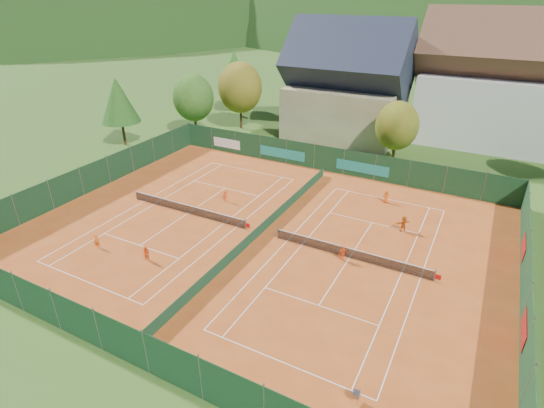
% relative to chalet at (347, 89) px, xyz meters
% --- Properties ---
extents(ground, '(600.00, 600.00, 0.00)m').
position_rel_chalet_xyz_m(ground, '(3.00, -30.00, -6.64)').
color(ground, '#2E5019').
rests_on(ground, ground).
extents(clay_pad, '(40.00, 32.00, 0.01)m').
position_rel_chalet_xyz_m(clay_pad, '(3.00, -30.00, -6.62)').
color(clay_pad, '#A74518').
rests_on(clay_pad, ground).
extents(court_markings_left, '(11.03, 23.83, 0.00)m').
position_rel_chalet_xyz_m(court_markings_left, '(-5.00, -30.00, -6.61)').
color(court_markings_left, white).
rests_on(court_markings_left, ground).
extents(court_markings_right, '(11.03, 23.83, 0.00)m').
position_rel_chalet_xyz_m(court_markings_right, '(11.00, -30.00, -6.61)').
color(court_markings_right, white).
rests_on(court_markings_right, ground).
extents(tennis_net_left, '(13.30, 0.10, 1.02)m').
position_rel_chalet_xyz_m(tennis_net_left, '(-4.85, -30.00, -6.12)').
color(tennis_net_left, '#59595B').
rests_on(tennis_net_left, ground).
extents(tennis_net_right, '(13.30, 0.10, 1.02)m').
position_rel_chalet_xyz_m(tennis_net_right, '(11.15, -30.00, -6.12)').
color(tennis_net_right, '#59595B').
rests_on(tennis_net_right, ground).
extents(court_divider, '(0.03, 28.80, 1.00)m').
position_rel_chalet_xyz_m(court_divider, '(3.00, -30.00, -6.12)').
color(court_divider, '#153B24').
rests_on(court_divider, ground).
extents(fence_north, '(40.00, 0.10, 3.00)m').
position_rel_chalet_xyz_m(fence_north, '(2.54, -14.01, -5.16)').
color(fence_north, '#14391E').
rests_on(fence_north, ground).
extents(fence_south, '(40.00, 0.04, 3.00)m').
position_rel_chalet_xyz_m(fence_south, '(3.00, -46.00, -5.12)').
color(fence_south, '#14381D').
rests_on(fence_south, ground).
extents(fence_west, '(0.04, 32.00, 3.00)m').
position_rel_chalet_xyz_m(fence_west, '(-17.00, -30.00, -5.12)').
color(fence_west, '#12321A').
rests_on(fence_west, ground).
extents(fence_east, '(0.09, 32.00, 3.00)m').
position_rel_chalet_xyz_m(fence_east, '(23.00, -29.95, -5.14)').
color(fence_east, '#163C20').
rests_on(fence_east, ground).
extents(chalet, '(16.20, 12.00, 16.00)m').
position_rel_chalet_xyz_m(chalet, '(0.00, 0.00, 0.00)').
color(chalet, '#C1B388').
rests_on(chalet, ground).
extents(hotel_block_a, '(21.60, 11.00, 17.25)m').
position_rel_chalet_xyz_m(hotel_block_a, '(19.00, 6.00, 0.76)').
color(hotel_block_a, silver).
rests_on(hotel_block_a, ground).
extents(tree_west_front, '(5.72, 5.72, 8.69)m').
position_rel_chalet_xyz_m(tree_west_front, '(-19.00, -10.00, -1.23)').
color(tree_west_front, '#422F17').
rests_on(tree_west_front, ground).
extents(tree_west_mid, '(6.44, 6.44, 9.78)m').
position_rel_chalet_xyz_m(tree_west_mid, '(-15.00, -4.00, -0.56)').
color(tree_west_mid, '#402C17').
rests_on(tree_west_mid, ground).
extents(tree_west_back, '(5.60, 5.60, 10.00)m').
position_rel_chalet_xyz_m(tree_west_back, '(-21.00, 4.00, 0.11)').
color(tree_west_back, '#4C351B').
rests_on(tree_west_back, ground).
extents(tree_center, '(5.01, 5.01, 7.60)m').
position_rel_chalet_xyz_m(tree_center, '(9.00, -8.00, -1.91)').
color(tree_center, '#432A18').
rests_on(tree_center, ground).
extents(tree_west_side, '(5.04, 5.04, 9.00)m').
position_rel_chalet_xyz_m(tree_west_side, '(-25.00, -18.00, -0.56)').
color(tree_west_side, '#473019').
rests_on(tree_west_side, ground).
extents(mountain_backdrop, '(820.00, 530.00, 242.00)m').
position_rel_chalet_xyz_m(mountain_backdrop, '(31.54, 203.48, -46.26)').
color(mountain_backdrop, black).
rests_on(mountain_backdrop, ground).
extents(ball_hopper, '(0.34, 0.34, 0.80)m').
position_rel_chalet_xyz_m(ball_hopper, '(15.51, -42.44, -6.07)').
color(ball_hopper, slate).
rests_on(ball_hopper, ground).
extents(loose_ball_0, '(0.07, 0.07, 0.07)m').
position_rel_chalet_xyz_m(loose_ball_0, '(-5.63, -37.62, -6.59)').
color(loose_ball_0, '#CCD833').
rests_on(loose_ball_0, ground).
extents(loose_ball_1, '(0.07, 0.07, 0.07)m').
position_rel_chalet_xyz_m(loose_ball_1, '(5.32, -38.81, -6.59)').
color(loose_ball_1, '#CCD833').
rests_on(loose_ball_1, ground).
extents(player_left_near, '(0.53, 0.47, 1.22)m').
position_rel_chalet_xyz_m(player_left_near, '(-7.86, -38.20, -6.01)').
color(player_left_near, orange).
rests_on(player_left_near, ground).
extents(player_left_mid, '(0.66, 0.53, 1.27)m').
position_rel_chalet_xyz_m(player_left_mid, '(-2.92, -37.77, -5.99)').
color(player_left_mid, '#FD5716').
rests_on(player_left_mid, ground).
extents(player_left_far, '(0.84, 0.57, 1.19)m').
position_rel_chalet_xyz_m(player_left_far, '(-3.23, -26.16, -6.03)').
color(player_left_far, '#F65015').
rests_on(player_left_far, ground).
extents(player_right_near, '(0.71, 0.83, 1.33)m').
position_rel_chalet_xyz_m(player_right_near, '(10.62, -30.60, -5.96)').
color(player_right_near, '#FE5816').
rests_on(player_right_near, ground).
extents(player_right_far_a, '(0.70, 0.51, 1.32)m').
position_rel_chalet_xyz_m(player_right_far_a, '(11.02, -18.94, -5.96)').
color(player_right_far_a, '#E35514').
rests_on(player_right_far_a, ground).
extents(player_right_far_b, '(1.29, 1.25, 1.47)m').
position_rel_chalet_xyz_m(player_right_far_b, '(13.77, -23.77, -5.89)').
color(player_right_far_b, '#D05C12').
rests_on(player_right_far_b, ground).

